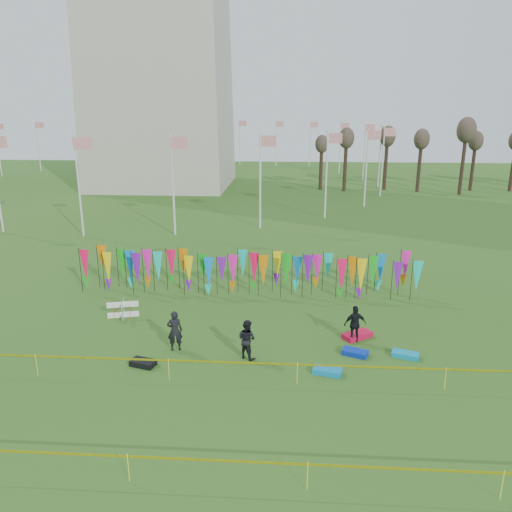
# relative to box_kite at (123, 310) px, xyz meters

# --- Properties ---
(ground) EXTENTS (160.00, 160.00, 0.00)m
(ground) POSITION_rel_box_kite_xyz_m (5.58, -4.21, -0.42)
(ground) COLOR #2A5417
(ground) RESTS_ON ground
(flagpole_ring) EXTENTS (57.40, 56.16, 8.00)m
(flagpole_ring) POSITION_rel_box_kite_xyz_m (-8.42, 43.79, 3.58)
(flagpole_ring) COLOR silver
(flagpole_ring) RESTS_ON ground
(banner_row) EXTENTS (18.64, 0.64, 2.35)m
(banner_row) POSITION_rel_box_kite_xyz_m (5.86, 4.02, 1.04)
(banner_row) COLOR black
(banner_row) RESTS_ON ground
(caution_tape_near) EXTENTS (26.00, 0.02, 0.90)m
(caution_tape_near) POSITION_rel_box_kite_xyz_m (5.36, -5.62, 0.35)
(caution_tape_near) COLOR #E6E604
(caution_tape_near) RESTS_ON ground
(caution_tape_far) EXTENTS (26.00, 0.02, 0.90)m
(caution_tape_far) POSITION_rel_box_kite_xyz_m (5.36, -10.98, 0.35)
(caution_tape_far) COLOR #E6E604
(caution_tape_far) RESTS_ON ground
(box_kite) EXTENTS (0.76, 0.76, 0.85)m
(box_kite) POSITION_rel_box_kite_xyz_m (0.00, 0.00, 0.00)
(box_kite) COLOR red
(box_kite) RESTS_ON ground
(person_left) EXTENTS (0.72, 0.59, 1.77)m
(person_left) POSITION_rel_box_kite_xyz_m (3.30, -3.18, 0.46)
(person_left) COLOR black
(person_left) RESTS_ON ground
(person_mid) EXTENTS (0.95, 0.86, 1.67)m
(person_mid) POSITION_rel_box_kite_xyz_m (6.38, -3.68, 0.41)
(person_mid) COLOR black
(person_mid) RESTS_ON ground
(person_right) EXTENTS (1.07, 0.74, 1.67)m
(person_right) POSITION_rel_box_kite_xyz_m (10.97, -1.89, 0.41)
(person_right) COLOR black
(person_right) RESTS_ON ground
(kite_bag_turquoise) EXTENTS (1.18, 0.79, 0.22)m
(kite_bag_turquoise) POSITION_rel_box_kite_xyz_m (9.59, -4.75, -0.32)
(kite_bag_turquoise) COLOR #0D85C7
(kite_bag_turquoise) RESTS_ON ground
(kite_bag_blue) EXTENTS (1.16, 0.90, 0.22)m
(kite_bag_blue) POSITION_rel_box_kite_xyz_m (10.85, -3.15, -0.32)
(kite_bag_blue) COLOR #0B2DB8
(kite_bag_blue) RESTS_ON ground
(kite_bag_red) EXTENTS (1.45, 1.27, 0.25)m
(kite_bag_red) POSITION_rel_box_kite_xyz_m (11.15, -1.51, -0.30)
(kite_bag_red) COLOR red
(kite_bag_red) RESTS_ON ground
(kite_bag_black) EXTENTS (1.09, 0.81, 0.22)m
(kite_bag_black) POSITION_rel_box_kite_xyz_m (2.30, -4.60, -0.31)
(kite_bag_black) COLOR black
(kite_bag_black) RESTS_ON ground
(kite_bag_teal) EXTENTS (1.18, 0.84, 0.20)m
(kite_bag_teal) POSITION_rel_box_kite_xyz_m (12.90, -3.19, -0.32)
(kite_bag_teal) COLOR #0D91C0
(kite_bag_teal) RESTS_ON ground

